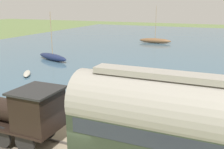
{
  "coord_description": "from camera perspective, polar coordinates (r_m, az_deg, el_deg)",
  "views": [
    {
      "loc": [
        -9.2,
        -5.78,
        7.65
      ],
      "look_at": [
        8.1,
        1.67,
        2.56
      ],
      "focal_mm": 42.0,
      "sensor_mm": 36.0,
      "label": 1
    }
  ],
  "objects": [
    {
      "name": "sailboat_brown",
      "position": [
        53.69,
        9.35,
        7.31
      ],
      "size": [
        1.28,
        6.46,
        7.27
      ],
      "rotation": [
        0.0,
        0.0,
        0.02
      ],
      "color": "brown",
      "rests_on": "harbor_water"
    },
    {
      "name": "rowboat_off_pier",
      "position": [
        19.76,
        -1.19,
        -6.84
      ],
      "size": [
        1.5,
        2.09,
        0.5
      ],
      "rotation": [
        0.0,
        0.0,
        0.32
      ],
      "color": "beige",
      "rests_on": "harbor_water"
    },
    {
      "name": "steam_locomotive",
      "position": [
        14.43,
        -19.57,
        -7.48
      ],
      "size": [
        2.29,
        5.95,
        3.29
      ],
      "color": "black",
      "rests_on": "rail_embankment"
    },
    {
      "name": "rowboat_far_out",
      "position": [
        30.42,
        -18.03,
        0.2
      ],
      "size": [
        2.67,
        2.18,
        0.38
      ],
      "rotation": [
        0.0,
        0.0,
        -0.95
      ],
      "color": "#B7B2A3",
      "rests_on": "harbor_water"
    },
    {
      "name": "passenger_coach",
      "position": [
        10.66,
        19.11,
        -11.34
      ],
      "size": [
        2.58,
        10.98,
        4.6
      ],
      "color": "black",
      "rests_on": "rail_embankment"
    },
    {
      "name": "harbor_water",
      "position": [
        53.62,
        16.98,
        6.28
      ],
      "size": [
        80.0,
        80.0,
        0.01
      ],
      "color": "#426075",
      "rests_on": "ground"
    },
    {
      "name": "sailboat_navy",
      "position": [
        37.57,
        -12.8,
        3.78
      ],
      "size": [
        3.26,
        6.13,
        6.63
      ],
      "rotation": [
        0.0,
        0.0,
        -0.35
      ],
      "color": "#192347",
      "rests_on": "harbor_water"
    }
  ]
}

